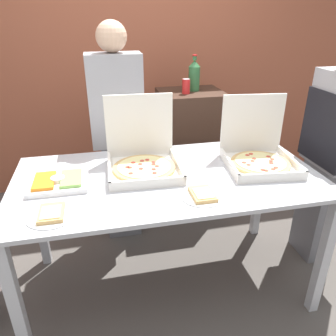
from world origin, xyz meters
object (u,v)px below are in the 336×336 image
at_px(soda_bottle, 194,75).
at_px(soda_can_colored, 186,86).
at_px(person_guest_plaid, 118,134).
at_px(paper_plate_front_right, 52,214).
at_px(person_server_vest, 332,147).
at_px(pizza_box_far_right, 143,157).
at_px(paper_plate_front_center, 203,195).
at_px(pizza_box_near_right, 258,153).
at_px(veggie_tray, 58,182).
at_px(soda_can_silver, 194,80).

height_order(soda_bottle, soda_can_colored, soda_bottle).
bearing_deg(person_guest_plaid, paper_plate_front_right, 68.05).
height_order(soda_bottle, person_server_vest, person_server_vest).
relative_size(soda_bottle, person_guest_plaid, 0.18).
xyz_separation_m(pizza_box_far_right, paper_plate_front_center, (0.26, -0.42, -0.07)).
distance_m(pizza_box_far_right, soda_bottle, 1.16).
height_order(paper_plate_front_right, paper_plate_front_center, same).
height_order(pizza_box_near_right, paper_plate_front_center, pizza_box_near_right).
height_order(pizza_box_far_right, soda_bottle, soda_bottle).
relative_size(paper_plate_front_center, soda_bottle, 0.77).
xyz_separation_m(paper_plate_front_center, soda_can_colored, (0.24, 1.25, 0.32)).
distance_m(soda_bottle, person_server_vest, 1.27).
bearing_deg(pizza_box_near_right, soda_can_colored, 110.79).
bearing_deg(paper_plate_front_center, person_guest_plaid, 110.36).
xyz_separation_m(pizza_box_near_right, paper_plate_front_right, (-1.26, -0.34, -0.06)).
bearing_deg(veggie_tray, soda_can_colored, 43.28).
bearing_deg(soda_can_colored, paper_plate_front_right, -128.89).
bearing_deg(pizza_box_far_right, person_server_vest, 0.87).
bearing_deg(veggie_tray, pizza_box_near_right, 1.33).
relative_size(pizza_box_far_right, soda_bottle, 1.55).
bearing_deg(pizza_box_near_right, soda_bottle, 103.94).
bearing_deg(person_server_vest, veggie_tray, 92.70).
bearing_deg(paper_plate_front_right, pizza_box_near_right, 15.22).
relative_size(veggie_tray, soda_can_colored, 2.66).
distance_m(paper_plate_front_center, veggie_tray, 0.83).
bearing_deg(pizza_box_far_right, pizza_box_near_right, -4.80).
bearing_deg(pizza_box_near_right, person_server_vest, 12.00).
height_order(pizza_box_near_right, person_guest_plaid, person_guest_plaid).
xyz_separation_m(pizza_box_far_right, pizza_box_near_right, (0.74, -0.09, -0.00)).
bearing_deg(paper_plate_front_center, paper_plate_front_right, -178.90).
relative_size(paper_plate_front_center, soda_can_colored, 1.90).
relative_size(veggie_tray, soda_can_silver, 2.66).
distance_m(pizza_box_near_right, paper_plate_front_right, 1.31).
height_order(soda_can_silver, soda_can_colored, same).
bearing_deg(soda_can_silver, veggie_tray, -133.57).
xyz_separation_m(soda_can_silver, person_server_vest, (0.69, -1.14, -0.29)).
bearing_deg(person_server_vest, pizza_box_near_right, 95.57).
bearing_deg(paper_plate_front_right, soda_can_colored, 51.11).
distance_m(pizza_box_near_right, person_guest_plaid, 1.08).
distance_m(paper_plate_front_center, person_guest_plaid, 1.07).
bearing_deg(paper_plate_front_center, veggie_tray, 158.77).
relative_size(pizza_box_near_right, paper_plate_front_right, 1.95).
xyz_separation_m(veggie_tray, person_guest_plaid, (0.40, 0.70, 0.02)).
distance_m(soda_can_silver, soda_can_colored, 0.31).
height_order(veggie_tray, soda_can_silver, soda_can_silver).
bearing_deg(soda_bottle, soda_can_colored, -133.33).
bearing_deg(pizza_box_far_right, soda_bottle, 59.56).
xyz_separation_m(pizza_box_far_right, soda_bottle, (0.61, 0.94, 0.33)).
relative_size(soda_can_silver, soda_can_colored, 1.00).
distance_m(pizza_box_far_right, paper_plate_front_center, 0.50).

